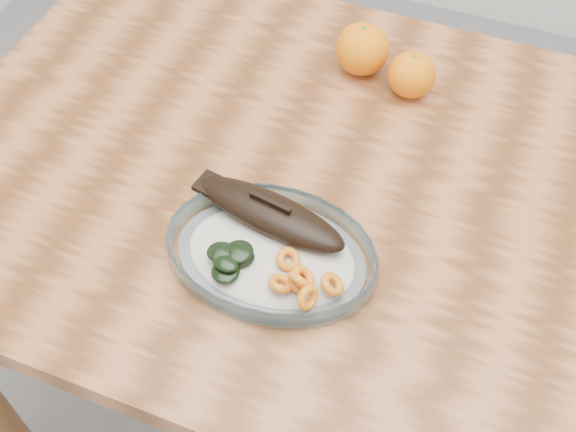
% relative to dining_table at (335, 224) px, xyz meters
% --- Properties ---
extents(ground, '(3.00, 3.00, 0.00)m').
position_rel_dining_table_xyz_m(ground, '(0.00, 0.00, -0.65)').
color(ground, slate).
rests_on(ground, ground).
extents(dining_table, '(1.20, 0.80, 0.75)m').
position_rel_dining_table_xyz_m(dining_table, '(0.00, 0.00, 0.00)').
color(dining_table, brown).
rests_on(dining_table, ground).
extents(plated_meal, '(0.52, 0.52, 0.08)m').
position_rel_dining_table_xyz_m(plated_meal, '(-0.04, -0.15, 0.12)').
color(plated_meal, white).
rests_on(plated_meal, dining_table).
extents(orange_left, '(0.07, 0.07, 0.07)m').
position_rel_dining_table_xyz_m(orange_left, '(0.04, 0.21, 0.14)').
color(orange_left, '#FF6E05').
rests_on(orange_left, dining_table).
extents(orange_right, '(0.08, 0.08, 0.08)m').
position_rel_dining_table_xyz_m(orange_right, '(-0.05, 0.24, 0.14)').
color(orange_right, '#FF6E05').
rests_on(orange_right, dining_table).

